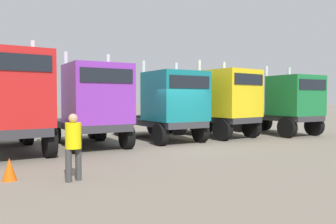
# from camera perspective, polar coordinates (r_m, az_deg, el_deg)

# --- Properties ---
(ground) EXTENTS (200.00, 200.00, 0.00)m
(ground) POSITION_cam_1_polar(r_m,az_deg,el_deg) (14.61, 3.54, -6.00)
(ground) COLOR gray
(semi_truck_red) EXTENTS (3.02, 6.51, 4.39)m
(semi_truck_red) POSITION_cam_1_polar(r_m,az_deg,el_deg) (13.74, -24.85, 1.48)
(semi_truck_red) COLOR #333338
(semi_truck_red) RESTS_ON ground
(semi_truck_purple) EXTENTS (2.76, 5.78, 4.10)m
(semi_truck_purple) POSITION_cam_1_polar(r_m,az_deg,el_deg) (14.85, -12.42, 1.15)
(semi_truck_purple) COLOR #333338
(semi_truck_purple) RESTS_ON ground
(semi_truck_teal) EXTENTS (2.80, 6.13, 3.96)m
(semi_truck_teal) POSITION_cam_1_polar(r_m,az_deg,el_deg) (16.67, 0.04, 1.14)
(semi_truck_teal) COLOR #333338
(semi_truck_teal) RESTS_ON ground
(semi_truck_yellow) EXTENTS (3.37, 6.12, 4.18)m
(semi_truck_yellow) POSITION_cam_1_polar(r_m,az_deg,el_deg) (18.66, 9.02, 1.61)
(semi_truck_yellow) COLOR #333338
(semi_truck_yellow) RESTS_ON ground
(semi_truck_green) EXTENTS (2.71, 6.26, 3.96)m
(semi_truck_green) POSITION_cam_1_polar(r_m,az_deg,el_deg) (20.83, 18.80, 1.20)
(semi_truck_green) COLOR #333338
(semi_truck_green) RESTS_ON ground
(visitor_in_hivis) EXTENTS (0.50, 0.50, 1.72)m
(visitor_in_hivis) POSITION_cam_1_polar(r_m,az_deg,el_deg) (9.00, -15.54, -4.88)
(visitor_in_hivis) COLOR #3C3C3C
(visitor_in_hivis) RESTS_ON ground
(traffic_cone_near) EXTENTS (0.36, 0.36, 0.58)m
(traffic_cone_near) POSITION_cam_1_polar(r_m,az_deg,el_deg) (9.73, -24.97, -8.68)
(traffic_cone_near) COLOR #F2590C
(traffic_cone_near) RESTS_ON ground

